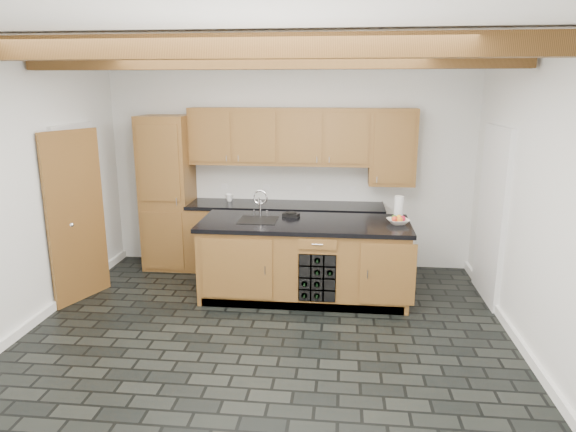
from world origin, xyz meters
name	(u,v)px	position (x,y,z in m)	size (l,w,h in m)	color
ground	(263,346)	(0.00, 0.00, 0.00)	(5.00, 5.00, 0.00)	black
room_shell	(261,182)	(-0.09, 0.53, 1.53)	(5.01, 5.00, 5.00)	white
back_cabinetry	(260,199)	(-0.38, 2.24, 0.98)	(3.65, 0.62, 2.20)	olive
island	(305,260)	(0.31, 1.28, 0.46)	(2.48, 0.96, 0.93)	olive
faucet	(259,217)	(-0.25, 1.33, 0.96)	(0.45, 0.40, 0.34)	black
kitchen_scale	(291,215)	(0.12, 1.50, 0.96)	(0.22, 0.16, 0.06)	black
fruit_bowl	(398,221)	(1.38, 1.30, 0.96)	(0.24, 0.24, 0.06)	silver
fruit_cluster	(398,219)	(1.38, 1.30, 0.99)	(0.16, 0.17, 0.07)	#B31730
paper_towel	(399,207)	(1.42, 1.65, 1.06)	(0.11, 0.11, 0.26)	white
mug	(229,198)	(-0.82, 2.30, 0.98)	(0.11, 0.11, 0.10)	white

